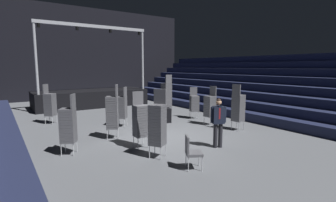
# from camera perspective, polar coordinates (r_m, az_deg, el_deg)

# --- Properties ---
(ground_plane) EXTENTS (22.00, 30.00, 0.10)m
(ground_plane) POSITION_cam_1_polar(r_m,az_deg,el_deg) (10.51, -0.36, -8.15)
(ground_plane) COLOR #515459
(arena_end_wall) EXTENTS (22.00, 0.30, 8.00)m
(arena_end_wall) POSITION_cam_1_polar(r_m,az_deg,el_deg) (24.10, -20.95, 10.02)
(arena_end_wall) COLOR black
(arena_end_wall) RESTS_ON ground_plane
(bleacher_bank_right) EXTENTS (6.00, 24.00, 3.60)m
(bleacher_bank_right) POSITION_cam_1_polar(r_m,az_deg,el_deg) (16.58, 21.24, 3.66)
(bleacher_bank_right) COLOR #191E38
(bleacher_bank_right) RESTS_ON ground_plane
(stage_riser) EXTENTS (7.61, 2.89, 5.53)m
(stage_riser) POSITION_cam_1_polar(r_m,az_deg,el_deg) (19.05, -16.76, 0.86)
(stage_riser) COLOR black
(stage_riser) RESTS_ON ground_plane
(man_with_tie) EXTENTS (0.55, 0.38, 1.74)m
(man_with_tie) POSITION_cam_1_polar(r_m,az_deg,el_deg) (9.03, 11.20, -4.19)
(man_with_tie) COLOR black
(man_with_tie) RESTS_ON ground_plane
(chair_stack_front_left) EXTENTS (0.45, 0.45, 1.88)m
(chair_stack_front_left) POSITION_cam_1_polar(r_m,az_deg,el_deg) (12.53, 9.38, -1.02)
(chair_stack_front_left) COLOR #B2B5BA
(chair_stack_front_left) RESTS_ON ground_plane
(chair_stack_front_right) EXTENTS (0.46, 0.46, 1.96)m
(chair_stack_front_right) POSITION_cam_1_polar(r_m,az_deg,el_deg) (8.92, -6.21, -4.24)
(chair_stack_front_right) COLOR #B2B5BA
(chair_stack_front_right) RESTS_ON ground_plane
(chair_stack_mid_left) EXTENTS (0.47, 0.47, 2.39)m
(chair_stack_mid_left) POSITION_cam_1_polar(r_m,az_deg,el_deg) (13.94, -0.34, 1.01)
(chair_stack_mid_left) COLOR #B2B5BA
(chair_stack_mid_left) RESTS_ON ground_plane
(chair_stack_mid_right) EXTENTS (0.62, 0.62, 1.88)m
(chair_stack_mid_right) POSITION_cam_1_polar(r_m,az_deg,el_deg) (12.20, -10.33, -1.28)
(chair_stack_mid_right) COLOR #B2B5BA
(chair_stack_mid_right) RESTS_ON ground_plane
(chair_stack_mid_centre) EXTENTS (0.61, 0.61, 2.14)m
(chair_stack_mid_centre) POSITION_cam_1_polar(r_m,az_deg,el_deg) (7.90, -2.36, -5.14)
(chair_stack_mid_centre) COLOR #B2B5BA
(chair_stack_mid_centre) RESTS_ON ground_plane
(chair_stack_rear_left) EXTENTS (0.60, 0.60, 2.14)m
(chair_stack_rear_left) POSITION_cam_1_polar(r_m,az_deg,el_deg) (10.21, -12.35, -2.37)
(chair_stack_rear_left) COLOR #B2B5BA
(chair_stack_rear_left) RESTS_ON ground_plane
(chair_stack_rear_right) EXTENTS (0.60, 0.60, 1.96)m
(chair_stack_rear_right) POSITION_cam_1_polar(r_m,az_deg,el_deg) (8.79, -21.44, -4.90)
(chair_stack_rear_right) COLOR #B2B5BA
(chair_stack_rear_right) RESTS_ON ground_plane
(chair_stack_rear_centre) EXTENTS (0.58, 0.58, 1.71)m
(chair_stack_rear_centre) POSITION_cam_1_polar(r_m,az_deg,el_deg) (13.94, 5.90, -0.42)
(chair_stack_rear_centre) COLOR #B2B5BA
(chair_stack_rear_centre) RESTS_ON ground_plane
(chair_stack_aisle_left) EXTENTS (0.48, 0.48, 2.05)m
(chair_stack_aisle_left) POSITION_cam_1_polar(r_m,az_deg,el_deg) (11.74, 15.44, -1.37)
(chair_stack_aisle_left) COLOR #B2B5BA
(chair_stack_aisle_left) RESTS_ON ground_plane
(chair_stack_aisle_right) EXTENTS (0.62, 0.62, 1.96)m
(chair_stack_aisle_right) POSITION_cam_1_polar(r_m,az_deg,el_deg) (13.88, -24.92, -0.62)
(chair_stack_aisle_right) COLOR #B2B5BA
(chair_stack_aisle_right) RESTS_ON ground_plane
(equipment_road_case) EXTENTS (1.04, 0.86, 0.72)m
(equipment_road_case) POSITION_cam_1_polar(r_m,az_deg,el_deg) (12.98, -1.49, -3.22)
(equipment_road_case) COLOR black
(equipment_road_case) RESTS_ON ground_plane
(loose_chair_near_man) EXTENTS (0.60, 0.60, 0.95)m
(loose_chair_near_man) POSITION_cam_1_polar(r_m,az_deg,el_deg) (7.18, 5.28, -10.94)
(loose_chair_near_man) COLOR #B2B5BA
(loose_chair_near_man) RESTS_ON ground_plane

